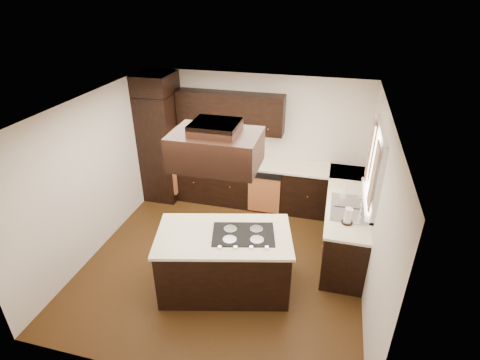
{
  "coord_description": "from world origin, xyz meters",
  "views": [
    {
      "loc": [
        1.41,
        -4.47,
        3.94
      ],
      "look_at": [
        0.1,
        0.6,
        1.15
      ],
      "focal_mm": 28.0,
      "sensor_mm": 36.0,
      "label": 1
    }
  ],
  "objects_px": {
    "island": "(224,262)",
    "range_hood": "(216,149)",
    "spice_rack": "(213,151)",
    "oven_column": "(162,147)"
  },
  "relations": [
    {
      "from": "island",
      "to": "range_hood",
      "type": "distance_m",
      "value": 1.72
    },
    {
      "from": "range_hood",
      "to": "spice_rack",
      "type": "height_order",
      "value": "range_hood"
    },
    {
      "from": "oven_column",
      "to": "spice_rack",
      "type": "bearing_deg",
      "value": 3.08
    },
    {
      "from": "oven_column",
      "to": "island",
      "type": "distance_m",
      "value": 3.04
    },
    {
      "from": "island",
      "to": "range_hood",
      "type": "relative_size",
      "value": 1.67
    },
    {
      "from": "island",
      "to": "range_hood",
      "type": "bearing_deg",
      "value": 165.2
    },
    {
      "from": "oven_column",
      "to": "spice_rack",
      "type": "xyz_separation_m",
      "value": [
        1.04,
        0.06,
        0.02
      ]
    },
    {
      "from": "oven_column",
      "to": "island",
      "type": "relative_size",
      "value": 1.21
    },
    {
      "from": "range_hood",
      "to": "oven_column",
      "type": "bearing_deg",
      "value": 129.74
    },
    {
      "from": "island",
      "to": "range_hood",
      "type": "height_order",
      "value": "range_hood"
    }
  ]
}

